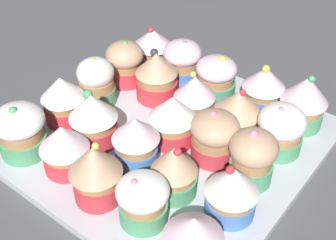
# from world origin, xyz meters

# --- Properties ---
(ground_plane) EXTENTS (1.80, 1.80, 0.03)m
(ground_plane) POSITION_xyz_m (0.00, 0.00, -0.01)
(ground_plane) COLOR #4C4C51
(baking_tray) EXTENTS (0.36, 0.36, 0.01)m
(baking_tray) POSITION_xyz_m (0.00, 0.00, 0.01)
(baking_tray) COLOR silver
(baking_tray) RESTS_ON ground_plane
(cupcake_0) EXTENTS (0.06, 0.06, 0.06)m
(cupcake_0) POSITION_xyz_m (-0.13, -0.13, 0.04)
(cupcake_0) COLOR #D1333D
(cupcake_0) RESTS_ON baking_tray
(cupcake_1) EXTENTS (0.06, 0.06, 0.07)m
(cupcake_1) POSITION_xyz_m (-0.06, -0.13, 0.05)
(cupcake_1) COLOR #477AC6
(cupcake_1) RESTS_ON baking_tray
(cupcake_2) EXTENTS (0.06, 0.06, 0.08)m
(cupcake_2) POSITION_xyz_m (0.00, -0.12, 0.05)
(cupcake_2) COLOR #4C9E6B
(cupcake_2) RESTS_ON baking_tray
(cupcake_3) EXTENTS (0.06, 0.06, 0.07)m
(cupcake_3) POSITION_xyz_m (0.07, -0.13, 0.05)
(cupcake_3) COLOR #4C9E6B
(cupcake_3) RESTS_ON baking_tray
(cupcake_4) EXTENTS (0.06, 0.06, 0.08)m
(cupcake_4) POSITION_xyz_m (0.13, -0.13, 0.05)
(cupcake_4) COLOR #4C9E6B
(cupcake_4) RESTS_ON baking_tray
(cupcake_5) EXTENTS (0.06, 0.06, 0.06)m
(cupcake_5) POSITION_xyz_m (-0.12, -0.06, 0.04)
(cupcake_5) COLOR #4C9E6B
(cupcake_5) RESTS_ON baking_tray
(cupcake_6) EXTENTS (0.05, 0.05, 0.07)m
(cupcake_6) POSITION_xyz_m (-0.07, -0.06, 0.05)
(cupcake_6) COLOR #4C9E6B
(cupcake_6) RESTS_ON baking_tray
(cupcake_7) EXTENTS (0.06, 0.06, 0.07)m
(cupcake_7) POSITION_xyz_m (0.01, -0.07, 0.05)
(cupcake_7) COLOR #D1333D
(cupcake_7) RESTS_ON baking_tray
(cupcake_8) EXTENTS (0.06, 0.06, 0.07)m
(cupcake_8) POSITION_xyz_m (0.06, -0.07, 0.05)
(cupcake_8) COLOR #477AC6
(cupcake_8) RESTS_ON baking_tray
(cupcake_9) EXTENTS (0.06, 0.06, 0.07)m
(cupcake_9) POSITION_xyz_m (0.13, -0.07, 0.05)
(cupcake_9) COLOR #477AC6
(cupcake_9) RESTS_ON baking_tray
(cupcake_10) EXTENTS (0.06, 0.06, 0.08)m
(cupcake_10) POSITION_xyz_m (-0.13, -0.00, 0.05)
(cupcake_10) COLOR #D1333D
(cupcake_10) RESTS_ON baking_tray
(cupcake_11) EXTENTS (0.06, 0.06, 0.07)m
(cupcake_11) POSITION_xyz_m (-0.06, -0.00, 0.05)
(cupcake_11) COLOR #477AC6
(cupcake_11) RESTS_ON baking_tray
(cupcake_12) EXTENTS (0.06, 0.06, 0.07)m
(cupcake_12) POSITION_xyz_m (0.00, -0.01, 0.05)
(cupcake_12) COLOR #D1333D
(cupcake_12) RESTS_ON baking_tray
(cupcake_13) EXTENTS (0.06, 0.06, 0.07)m
(cupcake_13) POSITION_xyz_m (0.06, 0.00, 0.05)
(cupcake_13) COLOR #D1333D
(cupcake_13) RESTS_ON baking_tray
(cupcake_14) EXTENTS (0.06, 0.06, 0.07)m
(cupcake_14) POSITION_xyz_m (0.12, 0.01, 0.04)
(cupcake_14) COLOR #4C9E6B
(cupcake_14) RESTS_ON baking_tray
(cupcake_15) EXTENTS (0.06, 0.06, 0.07)m
(cupcake_15) POSITION_xyz_m (-0.12, 0.06, 0.05)
(cupcake_15) COLOR #D1333D
(cupcake_15) RESTS_ON baking_tray
(cupcake_16) EXTENTS (0.06, 0.06, 0.08)m
(cupcake_16) POSITION_xyz_m (-0.06, 0.07, 0.05)
(cupcake_16) COLOR #D1333D
(cupcake_16) RESTS_ON baking_tray
(cupcake_17) EXTENTS (0.06, 0.06, 0.08)m
(cupcake_17) POSITION_xyz_m (0.06, 0.07, 0.05)
(cupcake_17) COLOR #D1333D
(cupcake_17) RESTS_ON baking_tray
(cupcake_18) EXTENTS (0.06, 0.06, 0.07)m
(cupcake_18) POSITION_xyz_m (0.12, 0.07, 0.05)
(cupcake_18) COLOR #477AC6
(cupcake_18) RESTS_ON baking_tray
(cupcake_19) EXTENTS (0.07, 0.07, 0.07)m
(cupcake_19) POSITION_xyz_m (-0.13, 0.13, 0.05)
(cupcake_19) COLOR #4C9E6B
(cupcake_19) RESTS_ON baking_tray
(cupcake_20) EXTENTS (0.06, 0.06, 0.07)m
(cupcake_20) POSITION_xyz_m (-0.06, 0.13, 0.05)
(cupcake_20) COLOR #D1333D
(cupcake_20) RESTS_ON baking_tray
(cupcake_21) EXTENTS (0.05, 0.05, 0.07)m
(cupcake_21) POSITION_xyz_m (0.00, 0.13, 0.05)
(cupcake_21) COLOR #4C9E6B
(cupcake_21) RESTS_ON baking_tray
(cupcake_22) EXTENTS (0.06, 0.06, 0.07)m
(cupcake_22) POSITION_xyz_m (0.06, 0.13, 0.05)
(cupcake_22) COLOR #D1333D
(cupcake_22) RESTS_ON baking_tray
(cupcake_23) EXTENTS (0.06, 0.06, 0.07)m
(cupcake_23) POSITION_xyz_m (0.13, 0.13, 0.05)
(cupcake_23) COLOR #477AC6
(cupcake_23) RESTS_ON baking_tray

